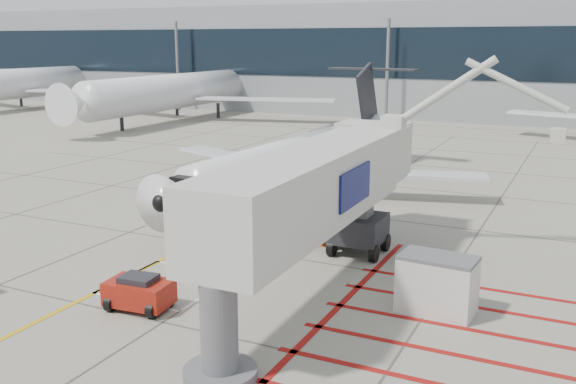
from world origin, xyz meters
The scene contains 11 objects.
ground_plane centered at (0.00, 0.00, 0.00)m, with size 260.00×260.00×0.00m, color gray.
regional_jet centered at (-3.96, 12.57, 3.82)m, with size 23.12×29.15×7.64m, color silver, non-canonical shape.
jet_bridge centered at (3.68, 0.07, 3.74)m, with size 8.87×18.72×7.49m, color beige, non-canonical shape.
pushback_tug centered at (-1.45, -3.40, 0.67)m, with size 2.31×1.44×1.34m, color #9C1B0F, non-canonical shape.
baggage_cart centered at (1.61, 6.38, 0.66)m, with size 2.08×1.32×1.32m, color #59595E, non-canonical shape.
ground_power_unit centered at (8.29, 0.99, 1.05)m, with size 2.64×1.54×2.09m, color silver, non-canonical shape.
cone_nose centered at (-3.44, 5.40, 0.26)m, with size 0.37×0.37×0.51m, color #FF630D.
cone_side centered at (1.65, 6.25, 0.24)m, with size 0.35×0.35×0.49m, color #FC4B0D.
terminal_glass_band centered at (10.00, 55.95, 8.00)m, with size 180.00×0.10×6.00m, color black.
bg_aircraft_a centered at (-60.86, 46.00, 6.29)m, with size 37.74×41.93×12.58m, color silver, non-canonical shape.
bg_aircraft_b centered at (-33.04, 46.00, 6.23)m, with size 37.39×41.55×12.46m, color silver, non-canonical shape.
Camera 1 is at (12.78, -20.61, 9.49)m, focal length 40.00 mm.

